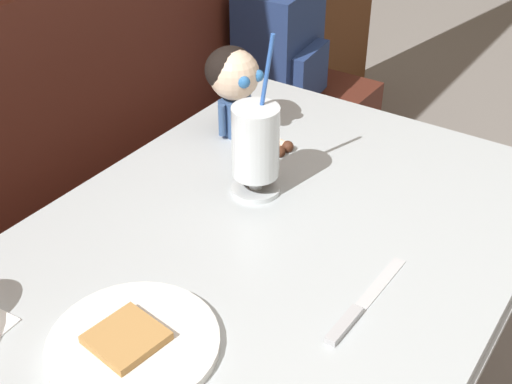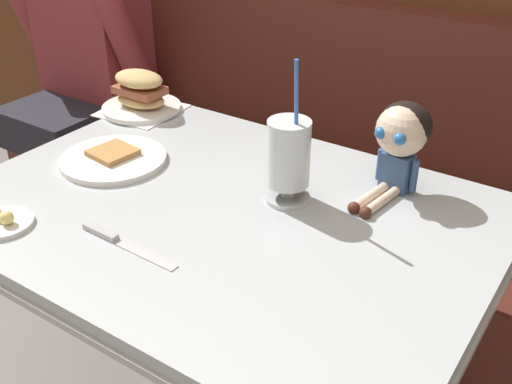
{
  "view_description": "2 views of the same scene",
  "coord_description": "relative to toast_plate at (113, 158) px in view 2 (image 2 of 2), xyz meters",
  "views": [
    {
      "loc": [
        -0.79,
        -0.32,
        1.46
      ],
      "look_at": [
        0.06,
        0.26,
        0.77
      ],
      "focal_mm": 46.38,
      "sensor_mm": 36.0,
      "label": 1
    },
    {
      "loc": [
        0.67,
        -0.68,
        1.4
      ],
      "look_at": [
        0.11,
        0.15,
        0.82
      ],
      "focal_mm": 43.11,
      "sensor_mm": 36.0,
      "label": 2
    }
  ],
  "objects": [
    {
      "name": "booth_bench",
      "position": [
        0.34,
        0.61,
        -0.42
      ],
      "size": [
        2.6,
        0.48,
        1.0
      ],
      "color": "#512319",
      "rests_on": "ground"
    },
    {
      "name": "diner_table",
      "position": [
        0.34,
        -0.02,
        -0.21
      ],
      "size": [
        1.11,
        0.81,
        0.74
      ],
      "color": "#B2BCC1",
      "rests_on": "ground"
    },
    {
      "name": "toast_plate",
      "position": [
        0.0,
        0.0,
        0.0
      ],
      "size": [
        0.25,
        0.25,
        0.03
      ],
      "color": "white",
      "rests_on": "diner_table"
    },
    {
      "name": "milkshake_glass",
      "position": [
        0.43,
        0.08,
        0.09
      ],
      "size": [
        0.1,
        0.1,
        0.32
      ],
      "color": "silver",
      "rests_on": "diner_table"
    },
    {
      "name": "sandwich_plate",
      "position": [
        -0.16,
        0.27,
        0.04
      ],
      "size": [
        0.22,
        0.22,
        0.12
      ],
      "color": "white",
      "rests_on": "diner_table"
    },
    {
      "name": "butter_saucer",
      "position": [
        0.02,
        -0.32,
        0.0
      ],
      "size": [
        0.12,
        0.12,
        0.04
      ],
      "color": "white",
      "rests_on": "diner_table"
    },
    {
      "name": "butter_knife",
      "position": [
        0.24,
        -0.24,
        -0.0
      ],
      "size": [
        0.24,
        0.03,
        0.01
      ],
      "color": "silver",
      "rests_on": "diner_table"
    },
    {
      "name": "seated_doll",
      "position": [
        0.6,
        0.25,
        0.12
      ],
      "size": [
        0.12,
        0.22,
        0.2
      ],
      "color": "#385689",
      "rests_on": "diner_table"
    },
    {
      "name": "diner_patron",
      "position": [
        -0.7,
        0.56,
        -0.01
      ],
      "size": [
        0.55,
        0.48,
        0.81
      ],
      "color": "maroon",
      "rests_on": "booth_bench"
    }
  ]
}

